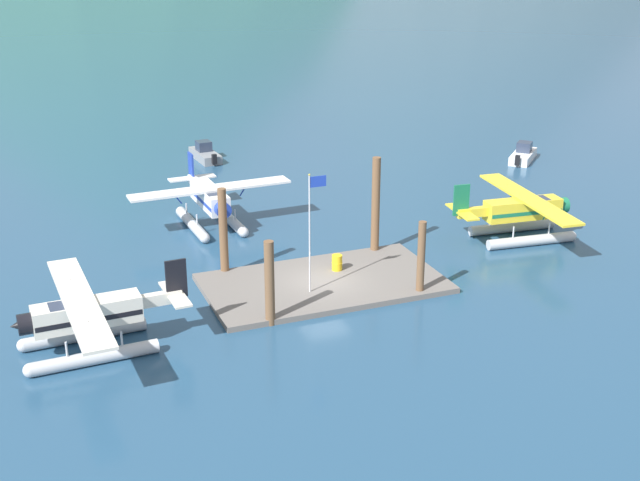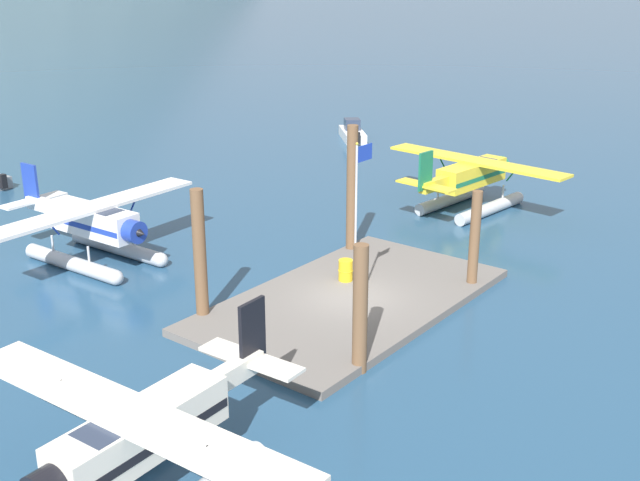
{
  "view_description": "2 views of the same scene",
  "coord_description": "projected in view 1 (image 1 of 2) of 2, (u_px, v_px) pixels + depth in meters",
  "views": [
    {
      "loc": [
        -15.59,
        -38.95,
        18.52
      ],
      "look_at": [
        0.7,
        2.27,
        1.72
      ],
      "focal_mm": 47.64,
      "sensor_mm": 36.0,
      "label": 1
    },
    {
      "loc": [
        -22.76,
        -16.29,
        12.45
      ],
      "look_at": [
        1.45,
        2.6,
        1.64
      ],
      "focal_mm": 44.3,
      "sensor_mm": 36.0,
      "label": 2
    }
  ],
  "objects": [
    {
      "name": "flagpole",
      "position": [
        312.0,
        220.0,
        42.99
      ],
      "size": [
        0.95,
        0.1,
        6.41
      ],
      "color": "silver",
      "rests_on": "dock_platform"
    },
    {
      "name": "dock_platform",
      "position": [
        323.0,
        283.0,
        45.74
      ],
      "size": [
        12.73,
        7.12,
        0.3
      ],
      "primitive_type": "cube",
      "color": "#66605B",
      "rests_on": "ground"
    },
    {
      "name": "ground_plane",
      "position": [
        323.0,
        286.0,
        45.79
      ],
      "size": [
        1200.0,
        1200.0,
        0.0
      ],
      "primitive_type": "plane",
      "color": "navy"
    },
    {
      "name": "seaplane_cream_port_aft",
      "position": [
        87.0,
        321.0,
        38.25
      ],
      "size": [
        7.98,
        10.45,
        3.84
      ],
      "color": "#B7BABF",
      "rests_on": "ground"
    },
    {
      "name": "piling_far_left",
      "position": [
        223.0,
        233.0,
        46.29
      ],
      "size": [
        0.47,
        0.47,
        5.03
      ],
      "primitive_type": "cylinder",
      "color": "brown",
      "rests_on": "ground"
    },
    {
      "name": "boat_white_open_east",
      "position": [
        523.0,
        154.0,
        69.51
      ],
      "size": [
        4.05,
        4.02,
        1.5
      ],
      "color": "silver",
      "rests_on": "ground"
    },
    {
      "name": "piling_far_right",
      "position": [
        376.0,
        207.0,
        49.1
      ],
      "size": [
        0.49,
        0.49,
        5.9
      ],
      "primitive_type": "cylinder",
      "color": "brown",
      "rests_on": "ground"
    },
    {
      "name": "seaplane_yellow_stbd_fwd",
      "position": [
        523.0,
        215.0,
        52.02
      ],
      "size": [
        7.96,
        10.49,
        3.84
      ],
      "color": "#B7BABF",
      "rests_on": "ground"
    },
    {
      "name": "fuel_drum",
      "position": [
        337.0,
        263.0,
        46.95
      ],
      "size": [
        0.62,
        0.62,
        0.88
      ],
      "color": "gold",
      "rests_on": "dock_platform"
    },
    {
      "name": "piling_near_left",
      "position": [
        270.0,
        284.0,
        40.68
      ],
      "size": [
        0.48,
        0.48,
        4.34
      ],
      "primitive_type": "cylinder",
      "color": "brown",
      "rests_on": "ground"
    },
    {
      "name": "boat_grey_open_north",
      "position": [
        205.0,
        154.0,
        69.79
      ],
      "size": [
        1.82,
        4.89,
        1.5
      ],
      "color": "gray",
      "rests_on": "ground"
    },
    {
      "name": "seaplane_white_bow_left",
      "position": [
        210.0,
        203.0,
        54.14
      ],
      "size": [
        10.45,
        7.98,
        3.84
      ],
      "color": "#B7BABF",
      "rests_on": "ground"
    },
    {
      "name": "piling_near_right",
      "position": [
        421.0,
        259.0,
        43.92
      ],
      "size": [
        0.41,
        0.41,
        4.11
      ],
      "primitive_type": "cylinder",
      "color": "brown",
      "rests_on": "ground"
    }
  ]
}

